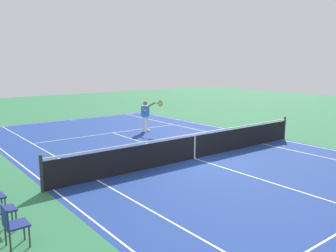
% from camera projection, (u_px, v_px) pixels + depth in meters
% --- Properties ---
extents(ground_plane, '(60.00, 60.00, 0.00)m').
position_uv_depth(ground_plane, '(194.00, 159.00, 13.55)').
color(ground_plane, '#2D7247').
extents(court_slab, '(24.20, 11.40, 0.00)m').
position_uv_depth(court_slab, '(194.00, 159.00, 13.55)').
color(court_slab, navy).
rests_on(court_slab, ground_plane).
extents(court_line_markings, '(23.85, 11.05, 0.01)m').
position_uv_depth(court_line_markings, '(194.00, 158.00, 13.55)').
color(court_line_markings, white).
rests_on(court_line_markings, ground_plane).
extents(tennis_net, '(0.10, 11.70, 1.08)m').
position_uv_depth(tennis_net, '(195.00, 146.00, 13.47)').
color(tennis_net, '#2D2D33').
rests_on(tennis_net, ground_plane).
extents(tennis_player_near, '(1.02, 0.83, 1.70)m').
position_uv_depth(tennis_player_near, '(146.00, 114.00, 18.71)').
color(tennis_player_near, white).
rests_on(tennis_player_near, ground_plane).
extents(tennis_ball, '(0.07, 0.07, 0.07)m').
position_uv_depth(tennis_ball, '(162.00, 143.00, 16.04)').
color(tennis_ball, '#CCE01E').
rests_on(tennis_ball, ground_plane).
extents(spectator_chair_0, '(0.44, 0.44, 0.88)m').
position_uv_depth(spectator_chair_0, '(12.00, 223.00, 6.94)').
color(spectator_chair_0, '#38383D').
rests_on(spectator_chair_0, ground_plane).
extents(spectator_chair_1, '(0.44, 0.44, 0.88)m').
position_uv_depth(spectator_chair_1, '(0.00, 208.00, 7.66)').
color(spectator_chair_1, '#38383D').
rests_on(spectator_chair_1, ground_plane).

